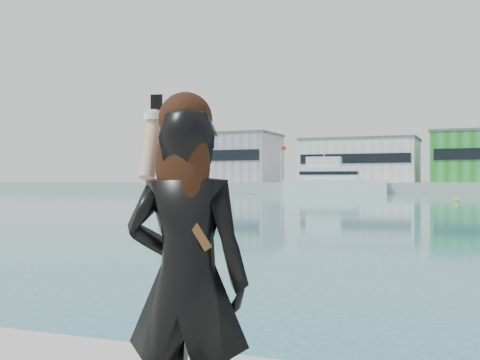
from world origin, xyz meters
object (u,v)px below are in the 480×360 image
object	(u,v)px
buoy_far	(253,194)
woman	(186,271)
motor_yacht	(332,180)
buoy_near	(457,202)

from	to	relation	value
buoy_far	woman	xyz separation A→B (m)	(34.49, -93.19, 1.71)
woman	motor_yacht	bearing A→B (deg)	-87.18
motor_yacht	buoy_far	size ratio (longest dim) A/B	39.88
buoy_near	woman	distance (m)	65.38
motor_yacht	buoy_far	distance (m)	20.62
motor_yacht	woman	size ratio (longest dim) A/B	11.06
motor_yacht	buoy_near	world-z (taller)	motor_yacht
buoy_near	buoy_far	size ratio (longest dim) A/B	1.00
buoy_far	woman	distance (m)	99.38
buoy_near	woman	bearing A→B (deg)	-89.21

